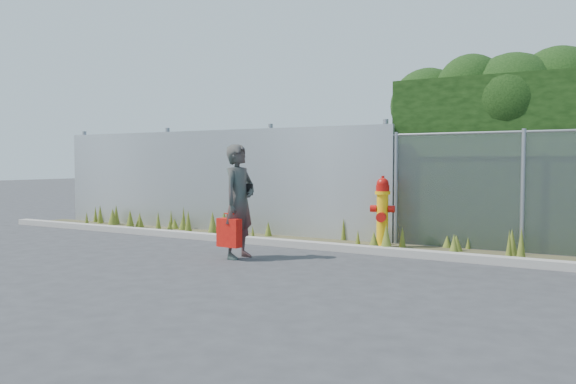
# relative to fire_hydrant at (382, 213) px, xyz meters

# --- Properties ---
(ground) EXTENTS (80.00, 80.00, 0.00)m
(ground) POSITION_rel_fire_hydrant_xyz_m (-1.00, -2.45, -0.61)
(ground) COLOR #343436
(ground) RESTS_ON ground
(curb) EXTENTS (16.00, 0.22, 0.12)m
(curb) POSITION_rel_fire_hydrant_xyz_m (-1.00, -0.65, -0.55)
(curb) COLOR #9C958D
(curb) RESTS_ON ground
(weed_strip) EXTENTS (16.00, 1.26, 0.52)m
(weed_strip) POSITION_rel_fire_hydrant_xyz_m (-1.09, 0.03, -0.47)
(weed_strip) COLOR #433E26
(weed_strip) RESTS_ON ground
(corrugated_fence) EXTENTS (8.50, 0.21, 2.30)m
(corrugated_fence) POSITION_rel_fire_hydrant_xyz_m (-4.24, 0.56, 0.49)
(corrugated_fence) COLOR #AAAEB2
(corrugated_fence) RESTS_ON ground
(fire_hydrant) EXTENTS (0.42, 0.38, 1.27)m
(fire_hydrant) POSITION_rel_fire_hydrant_xyz_m (0.00, 0.00, 0.00)
(fire_hydrant) COLOR yellow
(fire_hydrant) RESTS_ON ground
(woman) EXTENTS (0.46, 0.67, 1.78)m
(woman) POSITION_rel_fire_hydrant_xyz_m (-1.60, -2.06, 0.28)
(woman) COLOR #0E5C50
(woman) RESTS_ON ground
(red_tote_bag) EXTENTS (0.40, 0.15, 0.52)m
(red_tote_bag) POSITION_rel_fire_hydrant_xyz_m (-1.64, -2.28, -0.19)
(red_tote_bag) COLOR #B50C0A
(black_shoulder_bag) EXTENTS (0.25, 0.10, 0.18)m
(black_shoulder_bag) POSITION_rel_fire_hydrant_xyz_m (-1.58, -1.92, 0.46)
(black_shoulder_bag) COLOR black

